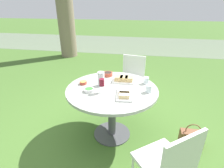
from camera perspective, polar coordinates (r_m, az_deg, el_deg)
The scene contains 15 objects.
ground_plane at distance 2.75m, azimuth -0.00°, elevation -15.87°, with size 40.00×40.00×0.00m, color #446B2B.
river_strip at distance 8.72m, azimuth 7.98°, elevation 12.74°, with size 40.00×3.94×0.01m.
dining_table at distance 2.38m, azimuth -0.00°, elevation -4.07°, with size 1.22×1.22×0.77m.
chair_near_left at distance 1.76m, azimuth 18.25°, elevation -22.87°, with size 0.61×0.60×0.89m.
chair_near_right at distance 3.42m, azimuth 6.58°, elevation 2.86°, with size 0.50×0.49×0.89m.
water_pitcher at distance 2.36m, azimuth -3.59°, elevation 1.68°, with size 0.10×0.09×0.20m.
wine_glass at distance 2.16m, azimuth -3.36°, elevation 0.35°, with size 0.07×0.07×0.18m.
platter_bread_main at distance 2.12m, azimuth 4.08°, elevation -3.28°, with size 0.22×0.36×0.06m.
platter_charcuterie at distance 2.50m, azimuth 3.88°, elevation 1.51°, with size 0.32×0.19×0.08m.
bowl_fries at distance 2.46m, azimuth -9.38°, elevation 0.48°, with size 0.10×0.10×0.04m.
bowl_salad at distance 2.25m, azimuth -7.49°, elevation -1.91°, with size 0.13×0.13×0.04m.
bowl_olives at distance 2.71m, azimuth -1.38°, elevation 3.33°, with size 0.15×0.15×0.06m.
cup_water_near at distance 2.48m, azimuth 11.07°, elevation 1.16°, with size 0.07×0.07×0.10m.
cup_water_far at distance 2.25m, azimuth 11.91°, elevation -1.53°, with size 0.07×0.07×0.09m.
handbag at distance 2.70m, azimuth 24.42°, elevation -15.93°, with size 0.30×0.14×0.37m.
Camera 1 is at (0.38, -2.05, 1.79)m, focal length 28.00 mm.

